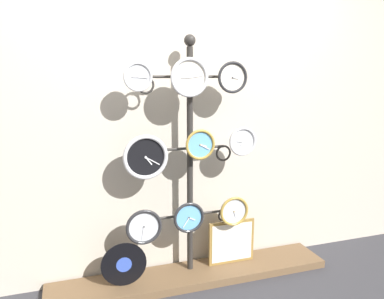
% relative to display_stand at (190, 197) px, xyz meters
% --- Properties ---
extents(shop_wall, '(4.40, 0.04, 2.80)m').
position_rel_display_stand_xyz_m(shop_wall, '(0.00, 0.16, 0.74)').
color(shop_wall, '#BCB2A3').
rests_on(shop_wall, ground_plane).
extents(low_shelf, '(2.20, 0.36, 0.06)m').
position_rel_display_stand_xyz_m(low_shelf, '(0.00, -0.06, -0.63)').
color(low_shelf, brown).
rests_on(low_shelf, ground_plane).
extents(display_stand, '(0.78, 0.43, 1.86)m').
position_rel_display_stand_xyz_m(display_stand, '(0.00, 0.00, 0.00)').
color(display_stand, '#282623').
rests_on(display_stand, ground_plane).
extents(clock_top_left, '(0.20, 0.04, 0.20)m').
position_rel_display_stand_xyz_m(clock_top_left, '(-0.39, -0.10, 0.91)').
color(clock_top_left, silver).
extents(clock_top_center, '(0.27, 0.04, 0.27)m').
position_rel_display_stand_xyz_m(clock_top_center, '(-0.04, -0.11, 0.90)').
color(clock_top_center, silver).
extents(clock_top_right, '(0.23, 0.04, 0.23)m').
position_rel_display_stand_xyz_m(clock_top_right, '(0.30, -0.08, 0.90)').
color(clock_top_right, silver).
extents(clock_middle_left, '(0.32, 0.04, 0.32)m').
position_rel_display_stand_xyz_m(clock_middle_left, '(-0.35, -0.08, 0.35)').
color(clock_middle_left, black).
extents(clock_middle_center, '(0.23, 0.04, 0.23)m').
position_rel_display_stand_xyz_m(clock_middle_center, '(0.05, -0.09, 0.42)').
color(clock_middle_center, '#60A8DB').
extents(clock_middle_right, '(0.22, 0.04, 0.22)m').
position_rel_display_stand_xyz_m(clock_middle_right, '(0.38, -0.11, 0.43)').
color(clock_middle_right, silver).
extents(clock_bottom_left, '(0.26, 0.04, 0.26)m').
position_rel_display_stand_xyz_m(clock_bottom_left, '(-0.38, -0.10, -0.16)').
color(clock_bottom_left, silver).
extents(clock_bottom_center, '(0.24, 0.04, 0.24)m').
position_rel_display_stand_xyz_m(clock_bottom_center, '(-0.04, -0.10, -0.13)').
color(clock_bottom_center, '#60A8DB').
extents(clock_bottom_right, '(0.24, 0.04, 0.24)m').
position_rel_display_stand_xyz_m(clock_bottom_right, '(0.33, -0.09, -0.12)').
color(clock_bottom_right, silver).
extents(vinyl_record, '(0.33, 0.01, 0.33)m').
position_rel_display_stand_xyz_m(vinyl_record, '(-0.53, -0.09, -0.43)').
color(vinyl_record, black).
rests_on(vinyl_record, low_shelf).
extents(picture_frame, '(0.39, 0.02, 0.36)m').
position_rel_display_stand_xyz_m(picture_frame, '(0.35, -0.02, -0.42)').
color(picture_frame, olive).
rests_on(picture_frame, low_shelf).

